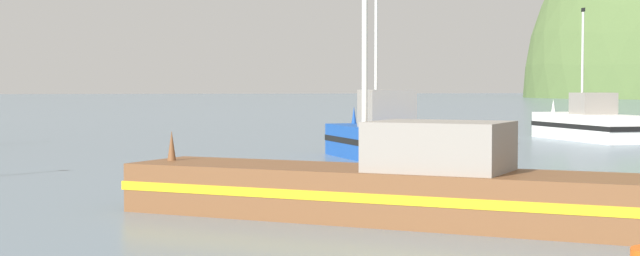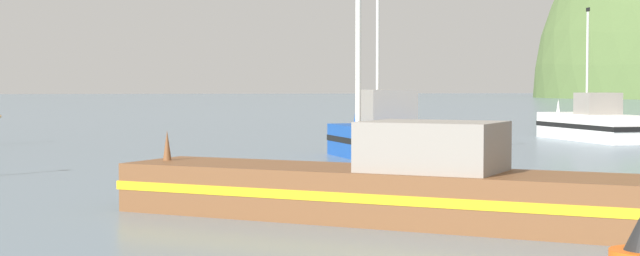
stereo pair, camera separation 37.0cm
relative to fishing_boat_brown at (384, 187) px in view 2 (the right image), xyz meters
name	(u,v)px [view 2 (the right image)]	position (x,y,z in m)	size (l,w,h in m)	color
fishing_boat_brown	(384,187)	(0.00, 0.00, 0.00)	(10.80, 8.91, 6.33)	brown
fishing_boat_blue	(384,138)	(4.11, 15.80, 0.14)	(3.02, 7.30, 7.50)	#19479E
fishing_boat_white	(593,124)	(17.80, 26.17, 0.12)	(2.64, 8.16, 6.81)	white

